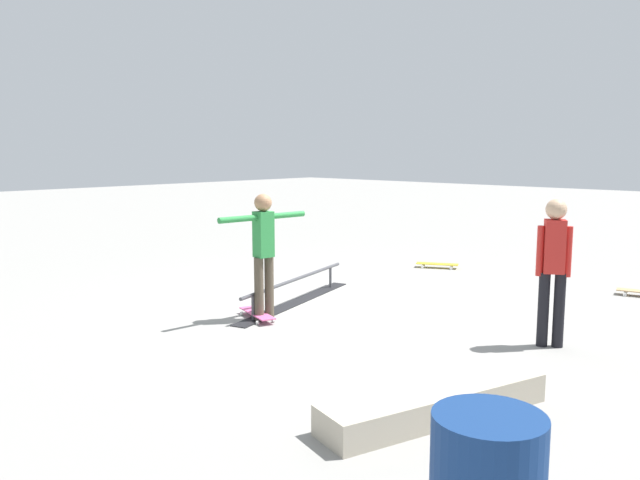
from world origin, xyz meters
TOP-DOWN VIEW (x-y plane):
  - ground_plane at (0.00, 0.00)m, footprint 60.00×60.00m
  - grind_rail at (0.59, -0.51)m, footprint 3.01×1.07m
  - skate_ledge at (2.68, 3.33)m, footprint 2.23×1.07m
  - skater_main at (1.56, -0.13)m, footprint 1.37×0.23m
  - skateboard_main at (1.60, -0.23)m, footprint 0.43×0.82m
  - bystander_red_shirt at (0.05, 3.18)m, footprint 0.29×0.37m
  - loose_skateboard_yellow at (-3.28, -0.54)m, footprint 0.55×0.80m

SIDE VIEW (x-z plane):
  - ground_plane at x=0.00m, z-range 0.00..0.00m
  - skateboard_main at x=1.60m, z-range 0.03..0.12m
  - loose_skateboard_yellow at x=-3.28m, z-range 0.03..0.12m
  - skate_ledge at x=2.68m, z-range 0.00..0.26m
  - grind_rail at x=0.59m, z-range -0.03..0.36m
  - bystander_red_shirt at x=0.05m, z-range 0.11..1.84m
  - skater_main at x=1.56m, z-range 0.14..1.84m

